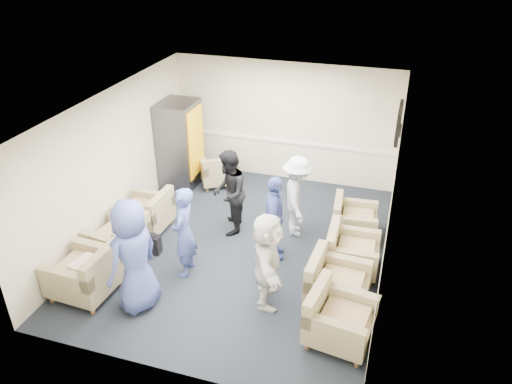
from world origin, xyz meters
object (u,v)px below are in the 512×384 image
(person_mid_left, at_px, (184,232))
(person_back_left, at_px, (229,193))
(person_back_right, at_px, (297,197))
(armchair_right_midfar, at_px, (349,253))
(vending_machine, at_px, (180,144))
(armchair_right_far, at_px, (352,221))
(armchair_left_near, at_px, (88,275))
(person_front_left, at_px, (133,256))
(person_mid_right, at_px, (274,218))
(person_front_right, at_px, (267,260))
(armchair_left_far, at_px, (147,214))
(armchair_right_near, at_px, (337,320))
(armchair_left_mid, at_px, (121,241))
(armchair_right_midnear, at_px, (334,285))
(armchair_corner, at_px, (219,172))

(person_mid_left, distance_m, person_back_left, 1.46)
(person_back_right, bearing_deg, armchair_right_midfar, -144.19)
(vending_machine, bearing_deg, person_mid_left, -64.44)
(armchair_right_far, relative_size, vending_machine, 0.45)
(armchair_left_near, height_order, armchair_right_midfar, armchair_left_near)
(person_front_left, relative_size, person_back_right, 1.17)
(person_mid_left, bearing_deg, person_back_right, 132.44)
(armchair_right_far, bearing_deg, person_mid_right, 126.47)
(person_back_right, bearing_deg, person_back_left, 87.20)
(person_front_right, bearing_deg, vending_machine, 28.30)
(person_back_right, bearing_deg, person_front_left, 128.90)
(armchair_right_far, xyz_separation_m, person_mid_left, (-2.52, -1.96, 0.48))
(armchair_left_far, relative_size, armchair_right_far, 1.03)
(armchair_right_near, bearing_deg, person_front_right, 75.44)
(armchair_right_midfar, relative_size, vending_machine, 0.46)
(armchair_right_near, distance_m, person_mid_right, 2.21)
(armchair_right_far, bearing_deg, armchair_left_far, 99.67)
(armchair_left_far, bearing_deg, person_mid_left, 53.00)
(person_back_left, distance_m, person_back_right, 1.27)
(armchair_left_mid, xyz_separation_m, person_front_left, (0.91, -1.02, 0.58))
(armchair_right_far, bearing_deg, person_mid_left, 123.02)
(armchair_right_far, relative_size, person_front_left, 0.47)
(armchair_left_far, distance_m, armchair_right_midnear, 3.89)
(vending_machine, height_order, person_back_left, vending_machine)
(armchair_left_mid, distance_m, armchair_right_near, 4.02)
(armchair_left_near, bearing_deg, armchair_right_midfar, 119.27)
(armchair_left_near, relative_size, armchair_left_mid, 1.01)
(person_back_left, bearing_deg, armchair_right_near, 33.28)
(vending_machine, relative_size, person_front_right, 1.22)
(armchair_left_near, height_order, armchair_left_far, armchair_left_near)
(armchair_right_far, relative_size, person_mid_left, 0.54)
(armchair_left_near, bearing_deg, armchair_left_far, -176.48)
(armchair_left_near, xyz_separation_m, person_back_right, (2.73, 2.71, 0.42))
(armchair_right_midnear, bearing_deg, person_front_right, 107.92)
(armchair_right_near, relative_size, armchair_right_midnear, 1.06)
(armchair_corner, height_order, person_back_right, person_back_right)
(armchair_corner, relative_size, person_front_right, 0.69)
(armchair_right_midnear, bearing_deg, armchair_right_midfar, -2.82)
(vending_machine, bearing_deg, armchair_left_mid, -86.82)
(armchair_left_near, distance_m, vending_machine, 4.01)
(vending_machine, bearing_deg, person_back_right, -23.14)
(armchair_right_far, height_order, person_mid_left, person_mid_left)
(armchair_left_far, distance_m, person_front_right, 3.07)
(armchair_right_near, distance_m, person_mid_left, 2.82)
(armchair_right_near, height_order, armchair_corner, armchair_right_near)
(armchair_right_near, bearing_deg, armchair_left_near, 101.06)
(armchair_left_far, bearing_deg, armchair_right_midnear, 76.00)
(vending_machine, distance_m, person_mid_left, 3.31)
(armchair_right_near, height_order, person_mid_right, person_mid_right)
(armchair_right_midfar, height_order, person_back_right, person_back_right)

